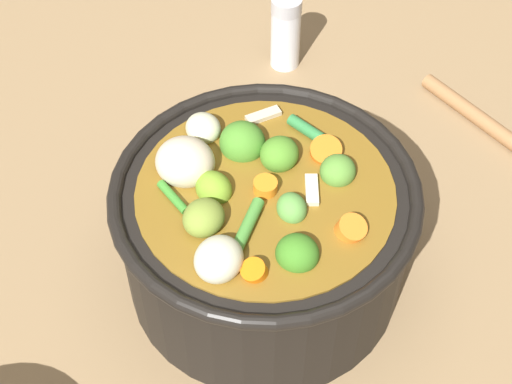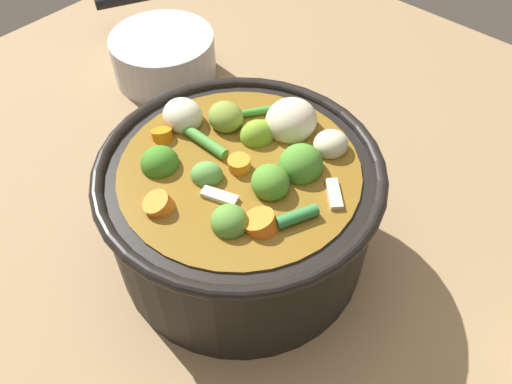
# 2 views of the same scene
# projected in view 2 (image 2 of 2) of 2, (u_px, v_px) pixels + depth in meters

# --- Properties ---
(ground_plane) EXTENTS (1.10, 1.10, 0.00)m
(ground_plane) POSITION_uv_depth(u_px,v_px,m) (242.00, 247.00, 0.55)
(ground_plane) COLOR #8C704C
(cooking_pot) EXTENTS (0.26, 0.26, 0.15)m
(cooking_pot) POSITION_uv_depth(u_px,v_px,m) (241.00, 206.00, 0.50)
(cooking_pot) COLOR black
(cooking_pot) RESTS_ON ground_plane
(small_saucepan) EXTENTS (0.23, 0.19, 0.06)m
(small_saucepan) POSITION_uv_depth(u_px,v_px,m) (163.00, 54.00, 0.72)
(small_saucepan) COLOR #ADADB2
(small_saucepan) RESTS_ON ground_plane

